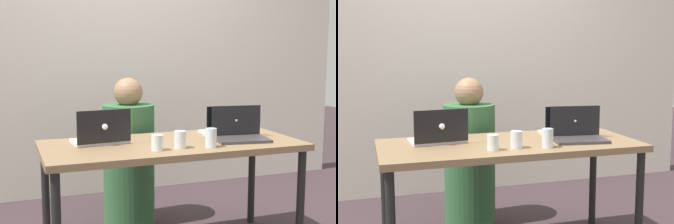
# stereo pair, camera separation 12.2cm
# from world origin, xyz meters

# --- Properties ---
(back_wall) EXTENTS (4.50, 0.10, 2.42)m
(back_wall) POSITION_xyz_m (0.00, 1.45, 1.21)
(back_wall) COLOR silver
(back_wall) RESTS_ON ground
(desk) EXTENTS (1.59, 0.70, 0.72)m
(desk) POSITION_xyz_m (0.00, 0.00, 0.65)
(desk) COLOR olive
(desk) RESTS_ON ground
(person_at_center) EXTENTS (0.47, 0.47, 1.09)m
(person_at_center) POSITION_xyz_m (-0.11, 0.61, 0.48)
(person_at_center) COLOR #34653B
(person_at_center) RESTS_ON ground
(laptop_back_right) EXTENTS (0.35, 0.25, 0.20)m
(laptop_back_right) POSITION_xyz_m (0.44, 0.11, 0.76)
(laptop_back_right) COLOR silver
(laptop_back_right) RESTS_ON desk
(laptop_back_left) EXTENTS (0.35, 0.26, 0.22)m
(laptop_back_left) POSITION_xyz_m (-0.42, 0.11, 0.77)
(laptop_back_left) COLOR silver
(laptop_back_left) RESTS_ON desk
(laptop_front_right) EXTENTS (0.36, 0.27, 0.21)m
(laptop_front_right) POSITION_xyz_m (0.43, -0.07, 0.77)
(laptop_front_right) COLOR #3A3639
(laptop_front_right) RESTS_ON desk
(water_glass_center) EXTENTS (0.07, 0.07, 0.10)m
(water_glass_center) POSITION_xyz_m (-0.01, -0.18, 0.76)
(water_glass_center) COLOR white
(water_glass_center) RESTS_ON desk
(water_glass_right) EXTENTS (0.07, 0.07, 0.11)m
(water_glass_right) POSITION_xyz_m (0.16, -0.22, 0.77)
(water_glass_right) COLOR silver
(water_glass_right) RESTS_ON desk
(water_glass_left) EXTENTS (0.07, 0.07, 0.09)m
(water_glass_left) POSITION_xyz_m (-0.16, -0.19, 0.76)
(water_glass_left) COLOR white
(water_glass_left) RESTS_ON desk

